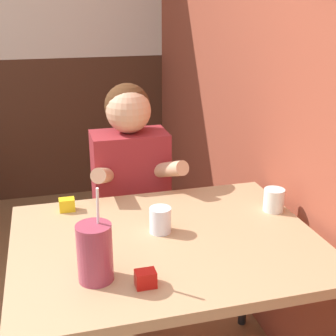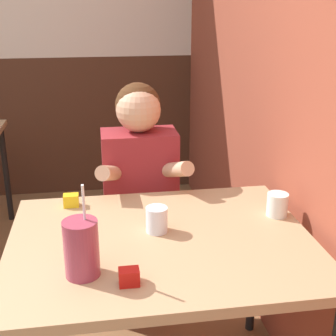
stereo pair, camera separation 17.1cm
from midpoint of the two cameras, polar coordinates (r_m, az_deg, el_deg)
brick_wall_right at (r=2.53m, az=5.60°, el=16.02°), size 0.08×4.64×2.70m
main_table at (r=1.67m, az=-3.18°, el=-10.60°), size 1.05×0.83×0.74m
person_seated at (r=2.21m, az=-6.74°, el=-4.30°), size 0.42×0.40×1.18m
cocktail_pitcher at (r=1.41m, az=-12.43°, el=-10.14°), size 0.10×0.10×0.30m
glass_near_pitcher at (r=1.66m, az=-3.92°, el=-6.41°), size 0.08×0.08×0.09m
glass_center at (r=1.85m, az=10.21°, el=-3.90°), size 0.08×0.08×0.09m
condiment_ketchup at (r=1.39m, az=-6.39°, el=-13.38°), size 0.06×0.04×0.05m
condiment_mustard at (r=1.89m, az=-14.78°, el=-4.41°), size 0.06×0.04×0.05m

